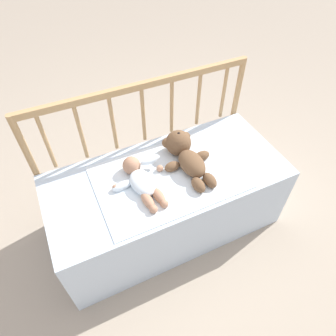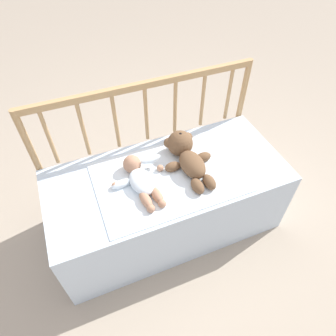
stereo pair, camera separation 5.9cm
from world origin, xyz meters
name	(u,v)px [view 2 (the right image)]	position (x,y,z in m)	size (l,w,h in m)	color
ground_plane	(168,222)	(0.00, 0.00, 0.00)	(12.00, 12.00, 0.00)	tan
crib_mattress	(168,201)	(0.00, 0.00, 0.24)	(1.34, 0.61, 0.48)	silver
crib_rail	(147,121)	(0.00, 0.33, 0.62)	(1.34, 0.04, 0.88)	tan
blanket	(169,177)	(0.00, -0.02, 0.49)	(0.80, 0.52, 0.01)	white
teddy_bear	(187,155)	(0.13, 0.05, 0.54)	(0.29, 0.42, 0.15)	brown
baby	(141,179)	(-0.16, -0.01, 0.52)	(0.31, 0.37, 0.10)	white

